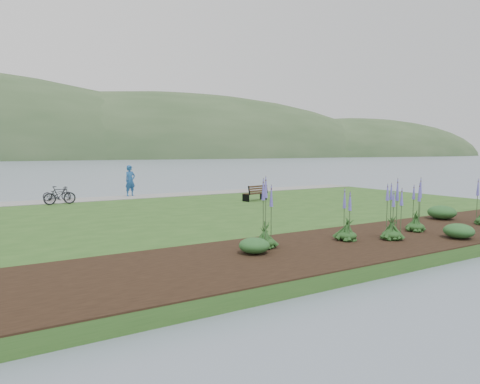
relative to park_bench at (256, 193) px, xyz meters
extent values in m
plane|color=slate|center=(-5.03, -1.37, -0.87)|extent=(600.00, 600.00, 0.00)
cube|color=#29501C|center=(-5.03, -3.37, -0.67)|extent=(34.00, 20.00, 0.40)
cube|color=gray|center=(-5.03, 5.53, -0.45)|extent=(34.00, 2.20, 0.03)
cube|color=black|center=(-2.03, -11.17, -0.45)|extent=(24.00, 4.40, 0.04)
cube|color=black|center=(-0.02, 0.10, -0.04)|extent=(1.58, 0.85, 0.05)
cube|color=black|center=(0.04, -0.18, 0.24)|extent=(1.50, 0.47, 0.47)
cube|color=black|center=(-0.74, -0.07, -0.26)|extent=(0.17, 0.52, 0.41)
cube|color=black|center=(0.69, 0.26, -0.26)|extent=(0.17, 0.52, 0.41)
imported|color=#1D4C88|center=(-5.56, 6.13, 0.70)|extent=(0.99, 0.82, 2.33)
imported|color=black|center=(-9.96, 5.83, -0.07)|extent=(0.96, 1.62, 0.80)
imported|color=black|center=(-10.06, 4.00, 0.03)|extent=(0.64, 1.70, 1.00)
ellipsoid|color=#183D16|center=(-2.32, -11.58, -0.27)|extent=(0.62, 0.62, 0.31)
cone|color=#4F4AAC|center=(-2.32, -11.58, 0.77)|extent=(0.40, 0.40, 1.78)
ellipsoid|color=#183D16|center=(-0.42, -11.05, -0.27)|extent=(0.62, 0.62, 0.31)
cone|color=#4F4AAC|center=(-0.42, -11.05, 0.75)|extent=(0.32, 0.32, 1.73)
ellipsoid|color=#183D16|center=(-3.66, -10.94, -0.27)|extent=(0.62, 0.62, 0.31)
cone|color=#4F4AAC|center=(-3.66, -10.94, 0.69)|extent=(0.32, 0.32, 1.61)
ellipsoid|color=#183D16|center=(-6.47, -10.44, -0.27)|extent=(0.62, 0.62, 0.31)
cone|color=#4F4AAC|center=(-6.47, -10.44, 0.91)|extent=(0.32, 0.32, 2.06)
ellipsoid|color=#1E4C21|center=(-7.13, -10.87, -0.21)|extent=(0.87, 0.87, 0.43)
ellipsoid|color=#1E4C21|center=(-0.27, -12.57, -0.19)|extent=(0.95, 0.95, 0.48)
ellipsoid|color=#1E4C21|center=(2.88, -9.85, -0.14)|extent=(1.13, 1.13, 0.57)
camera|label=1|loc=(-13.49, -20.71, 2.41)|focal=32.00mm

